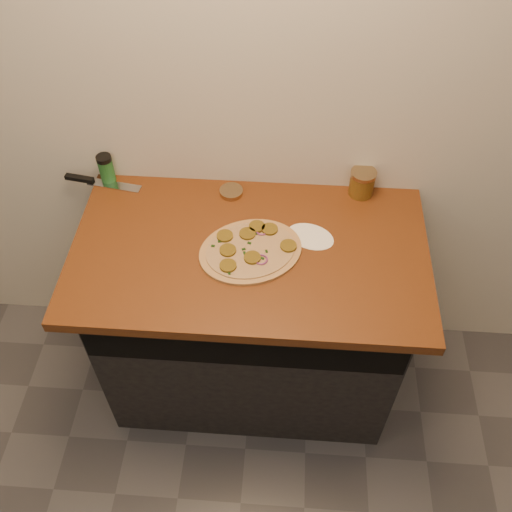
# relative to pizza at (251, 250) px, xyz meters

# --- Properties ---
(cabinet) EXTENTS (1.10, 0.60, 0.86)m
(cabinet) POSITION_rel_pizza_xyz_m (-0.00, 0.05, -0.48)
(cabinet) COLOR black
(cabinet) RESTS_ON ground
(countertop) EXTENTS (1.20, 0.70, 0.04)m
(countertop) POSITION_rel_pizza_xyz_m (-0.00, 0.02, -0.03)
(countertop) COLOR #643013
(countertop) RESTS_ON cabinet
(pizza) EXTENTS (0.45, 0.45, 0.02)m
(pizza) POSITION_rel_pizza_xyz_m (0.00, 0.00, 0.00)
(pizza) COLOR tan
(pizza) RESTS_ON countertop
(chefs_knife) EXTENTS (0.30, 0.08, 0.02)m
(chefs_knife) POSITION_rel_pizza_xyz_m (-0.60, 0.30, -0.00)
(chefs_knife) COLOR #B7BAC1
(chefs_knife) RESTS_ON countertop
(mason_jar_lid) EXTENTS (0.11, 0.11, 0.02)m
(mason_jar_lid) POSITION_rel_pizza_xyz_m (-0.09, 0.28, 0.00)
(mason_jar_lid) COLOR #9E825B
(mason_jar_lid) RESTS_ON countertop
(salsa_jar) EXTENTS (0.09, 0.09, 0.10)m
(salsa_jar) POSITION_rel_pizza_xyz_m (0.38, 0.31, 0.04)
(salsa_jar) COLOR maroon
(salsa_jar) RESTS_ON countertop
(spice_shaker) EXTENTS (0.06, 0.06, 0.11)m
(spice_shaker) POSITION_rel_pizza_xyz_m (-0.55, 0.32, 0.05)
(spice_shaker) COLOR #1E5F28
(spice_shaker) RESTS_ON countertop
(flour_spill) EXTENTS (0.21, 0.21, 0.00)m
(flour_spill) POSITION_rel_pizza_xyz_m (0.20, 0.08, -0.01)
(flour_spill) COLOR white
(flour_spill) RESTS_ON countertop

